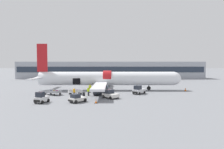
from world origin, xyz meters
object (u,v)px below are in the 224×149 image
object	(u,v)px
baggage_tug_spare	(43,98)
baggage_cart_loading	(76,92)
ground_crew_driver	(90,91)
ground_crew_loader_a	(91,88)
baggage_tug_rear	(140,90)
suitcase_on_tarmac_upright	(85,94)
ground_crew_loader_b	(95,89)
baggage_tug_lead	(78,99)
ground_crew_supervisor	(75,92)
airplane	(106,79)
baggage_cart_queued	(54,92)
baggage_tug_mid	(111,94)

from	to	relation	value
baggage_tug_spare	baggage_cart_loading	distance (m)	9.68
ground_crew_driver	ground_crew_loader_a	bearing A→B (deg)	92.67
baggage_tug_rear	ground_crew_loader_a	size ratio (longest dim) A/B	1.77
baggage_tug_rear	suitcase_on_tarmac_upright	xyz separation A→B (m)	(-10.81, -2.79, -0.41)
baggage_cart_loading	ground_crew_loader_a	xyz separation A→B (m)	(2.70, 2.36, 0.51)
baggage_tug_spare	ground_crew_loader_b	xyz separation A→B (m)	(7.42, 10.46, 0.25)
baggage_tug_lead	ground_crew_driver	world-z (taller)	ground_crew_driver
baggage_tug_spare	baggage_cart_loading	world-z (taller)	baggage_tug_spare
ground_crew_supervisor	baggage_tug_spare	bearing A→B (deg)	-123.50
airplane	ground_crew_driver	world-z (taller)	airplane
ground_crew_supervisor	baggage_cart_queued	bearing A→B (deg)	157.42
ground_crew_driver	baggage_tug_lead	bearing A→B (deg)	-99.31
baggage_tug_lead	ground_crew_loader_a	world-z (taller)	ground_crew_loader_a
ground_crew_supervisor	airplane	bearing A→B (deg)	58.85
airplane	ground_crew_loader_b	world-z (taller)	airplane
baggage_tug_lead	ground_crew_loader_a	bearing A→B (deg)	85.49
ground_crew_driver	suitcase_on_tarmac_upright	xyz separation A→B (m)	(-0.85, -0.45, -0.58)
ground_crew_loader_b	ground_crew_supervisor	xyz separation A→B (m)	(-3.41, -4.40, -0.10)
baggage_tug_mid	ground_crew_driver	distance (m)	4.85
baggage_tug_lead	baggage_cart_loading	size ratio (longest dim) A/B	0.79
airplane	ground_crew_driver	xyz separation A→B (m)	(-2.89, -8.23, -1.73)
ground_crew_supervisor	suitcase_on_tarmac_upright	distance (m)	1.88
baggage_tug_mid	ground_crew_loader_b	distance (m)	6.90
baggage_tug_mid	ground_crew_loader_b	size ratio (longest dim) A/B	1.85
baggage_tug_lead	baggage_tug_rear	bearing A→B (deg)	38.63
airplane	baggage_tug_lead	distance (m)	15.35
baggage_tug_lead	baggage_tug_spare	distance (m)	5.58
airplane	ground_crew_supervisor	size ratio (longest dim) A/B	20.92
baggage_tug_lead	ground_crew_supervisor	size ratio (longest dim) A/B	1.77
baggage_tug_mid	ground_crew_loader_a	distance (m)	8.13
baggage_tug_lead	ground_crew_driver	bearing A→B (deg)	80.69
baggage_tug_rear	baggage_tug_mid	bearing A→B (deg)	-140.21
baggage_tug_spare	ground_crew_driver	bearing A→B (deg)	46.27
baggage_tug_rear	suitcase_on_tarmac_upright	world-z (taller)	baggage_tug_rear
baggage_tug_rear	ground_crew_supervisor	world-z (taller)	baggage_tug_rear
baggage_tug_rear	suitcase_on_tarmac_upright	distance (m)	11.17
ground_crew_loader_b	suitcase_on_tarmac_upright	xyz separation A→B (m)	(-1.65, -3.98, -0.63)
baggage_tug_mid	baggage_tug_spare	xyz separation A→B (m)	(-10.79, -4.44, 0.05)
baggage_tug_rear	ground_crew_loader_a	xyz separation A→B (m)	(-10.16, 2.03, 0.23)
ground_crew_supervisor	suitcase_on_tarmac_upright	bearing A→B (deg)	13.30
ground_crew_loader_b	ground_crew_driver	distance (m)	3.62
baggage_tug_spare	airplane	bearing A→B (deg)	57.90
baggage_tug_spare	baggage_cart_loading	bearing A→B (deg)	67.43
ground_crew_supervisor	suitcase_on_tarmac_upright	size ratio (longest dim) A/B	2.11
baggage_tug_spare	baggage_cart_queued	distance (m)	7.96
airplane	ground_crew_loader_b	size ratio (longest dim) A/B	18.78
ground_crew_loader_a	baggage_tug_lead	bearing A→B (deg)	-94.51
baggage_cart_loading	ground_crew_driver	xyz separation A→B (m)	(2.91, -2.01, 0.45)
ground_crew_loader_a	ground_crew_supervisor	world-z (taller)	ground_crew_loader_a
baggage_tug_mid	ground_crew_driver	size ratio (longest dim) A/B	1.96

